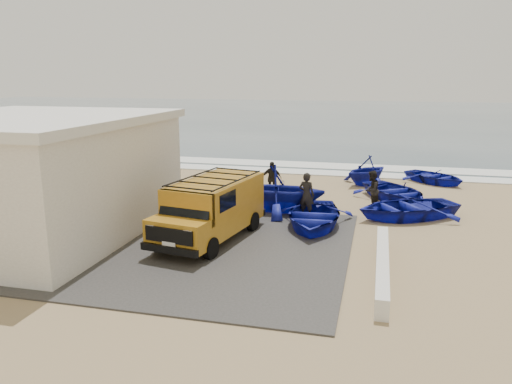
{
  "coord_description": "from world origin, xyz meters",
  "views": [
    {
      "loc": [
        4.73,
        -17.13,
        5.67
      ],
      "look_at": [
        0.12,
        1.36,
        1.2
      ],
      "focal_mm": 35.0,
      "sensor_mm": 36.0,
      "label": 1
    }
  ],
  "objects_px": {
    "van": "(212,207)",
    "fisherman_front": "(307,195)",
    "building": "(29,175)",
    "fisherman_back": "(272,178)",
    "parapet": "(382,265)",
    "boat_far_right": "(435,177)",
    "fisherman_middle": "(372,190)",
    "boat_mid_right": "(395,192)",
    "boat_far_left": "(367,170)",
    "boat_near_left": "(313,216)",
    "boat_mid_left": "(279,189)",
    "boat_near_right": "(406,207)"
  },
  "relations": [
    {
      "from": "boat_far_right",
      "to": "fisherman_back",
      "type": "distance_m",
      "value": 9.28
    },
    {
      "from": "boat_near_left",
      "to": "boat_mid_left",
      "type": "height_order",
      "value": "boat_mid_left"
    },
    {
      "from": "boat_near_left",
      "to": "parapet",
      "type": "bearing_deg",
      "value": -61.48
    },
    {
      "from": "parapet",
      "to": "fisherman_back",
      "type": "bearing_deg",
      "value": 120.44
    },
    {
      "from": "boat_near_left",
      "to": "fisherman_back",
      "type": "relative_size",
      "value": 2.58
    },
    {
      "from": "parapet",
      "to": "boat_near_left",
      "type": "relative_size",
      "value": 1.41
    },
    {
      "from": "parapet",
      "to": "fisherman_back",
      "type": "distance_m",
      "value": 10.35
    },
    {
      "from": "building",
      "to": "van",
      "type": "bearing_deg",
      "value": 7.19
    },
    {
      "from": "boat_near_right",
      "to": "fisherman_middle",
      "type": "xyz_separation_m",
      "value": [
        -1.42,
        1.04,
        0.4
      ]
    },
    {
      "from": "parapet",
      "to": "fisherman_middle",
      "type": "relative_size",
      "value": 3.54
    },
    {
      "from": "boat_near_right",
      "to": "boat_far_right",
      "type": "bearing_deg",
      "value": 135.72
    },
    {
      "from": "boat_mid_right",
      "to": "fisherman_front",
      "type": "relative_size",
      "value": 2.2
    },
    {
      "from": "van",
      "to": "boat_far_right",
      "type": "relative_size",
      "value": 1.56
    },
    {
      "from": "van",
      "to": "fisherman_front",
      "type": "bearing_deg",
      "value": 62.42
    },
    {
      "from": "building",
      "to": "boat_mid_right",
      "type": "height_order",
      "value": "building"
    },
    {
      "from": "boat_near_left",
      "to": "boat_near_right",
      "type": "relative_size",
      "value": 0.98
    },
    {
      "from": "boat_near_left",
      "to": "boat_mid_right",
      "type": "height_order",
      "value": "boat_near_left"
    },
    {
      "from": "fisherman_front",
      "to": "boat_far_right",
      "type": "bearing_deg",
      "value": -108.8
    },
    {
      "from": "boat_far_right",
      "to": "fisherman_back",
      "type": "xyz_separation_m",
      "value": [
        -7.95,
        -4.77,
        0.46
      ]
    },
    {
      "from": "building",
      "to": "parapet",
      "type": "height_order",
      "value": "building"
    },
    {
      "from": "building",
      "to": "fisherman_middle",
      "type": "distance_m",
      "value": 13.65
    },
    {
      "from": "parapet",
      "to": "boat_far_right",
      "type": "distance_m",
      "value": 13.95
    },
    {
      "from": "parapet",
      "to": "fisherman_middle",
      "type": "height_order",
      "value": "fisherman_middle"
    },
    {
      "from": "boat_mid_right",
      "to": "fisherman_back",
      "type": "bearing_deg",
      "value": 150.33
    },
    {
      "from": "boat_mid_right",
      "to": "boat_near_right",
      "type": "bearing_deg",
      "value": -115.2
    },
    {
      "from": "boat_mid_left",
      "to": "boat_far_left",
      "type": "bearing_deg",
      "value": -27.92
    },
    {
      "from": "building",
      "to": "boat_mid_right",
      "type": "bearing_deg",
      "value": 32.19
    },
    {
      "from": "boat_mid_left",
      "to": "parapet",
      "type": "bearing_deg",
      "value": -144.53
    },
    {
      "from": "boat_mid_left",
      "to": "boat_far_right",
      "type": "xyz_separation_m",
      "value": [
        6.98,
        7.76,
        -0.65
      ]
    },
    {
      "from": "boat_near_left",
      "to": "fisherman_back",
      "type": "xyz_separation_m",
      "value": [
        -2.67,
        4.77,
        0.38
      ]
    },
    {
      "from": "boat_far_right",
      "to": "fisherman_front",
      "type": "relative_size",
      "value": 1.86
    },
    {
      "from": "boat_far_right",
      "to": "fisherman_back",
      "type": "bearing_deg",
      "value": 164.18
    },
    {
      "from": "boat_mid_left",
      "to": "van",
      "type": "bearing_deg",
      "value": 158.59
    },
    {
      "from": "boat_mid_right",
      "to": "fisherman_middle",
      "type": "xyz_separation_m",
      "value": [
        -1.04,
        -1.85,
        0.43
      ]
    },
    {
      "from": "building",
      "to": "fisherman_back",
      "type": "relative_size",
      "value": 5.72
    },
    {
      "from": "parapet",
      "to": "boat_far_right",
      "type": "bearing_deg",
      "value": 78.8
    },
    {
      "from": "building",
      "to": "fisherman_back",
      "type": "bearing_deg",
      "value": 47.46
    },
    {
      "from": "boat_mid_right",
      "to": "boat_far_left",
      "type": "relative_size",
      "value": 1.37
    },
    {
      "from": "parapet",
      "to": "boat_mid_left",
      "type": "bearing_deg",
      "value": 125.73
    },
    {
      "from": "boat_near_right",
      "to": "fisherman_middle",
      "type": "bearing_deg",
      "value": -156.87
    },
    {
      "from": "boat_mid_right",
      "to": "boat_far_right",
      "type": "height_order",
      "value": "boat_mid_right"
    },
    {
      "from": "boat_mid_left",
      "to": "fisherman_back",
      "type": "height_order",
      "value": "boat_mid_left"
    },
    {
      "from": "boat_far_right",
      "to": "fisherman_middle",
      "type": "bearing_deg",
      "value": -163.68
    },
    {
      "from": "boat_far_right",
      "to": "boat_near_left",
      "type": "bearing_deg",
      "value": -165.78
    },
    {
      "from": "building",
      "to": "boat_near_right",
      "type": "distance_m",
      "value": 14.55
    },
    {
      "from": "fisherman_front",
      "to": "fisherman_middle",
      "type": "bearing_deg",
      "value": -127.39
    },
    {
      "from": "parapet",
      "to": "boat_far_right",
      "type": "xyz_separation_m",
      "value": [
        2.71,
        13.69,
        0.08
      ]
    },
    {
      "from": "van",
      "to": "boat_far_right",
      "type": "bearing_deg",
      "value": 64.15
    },
    {
      "from": "boat_mid_right",
      "to": "boat_far_right",
      "type": "bearing_deg",
      "value": 31.6
    },
    {
      "from": "boat_mid_right",
      "to": "boat_mid_left",
      "type": "bearing_deg",
      "value": -178.36
    }
  ]
}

